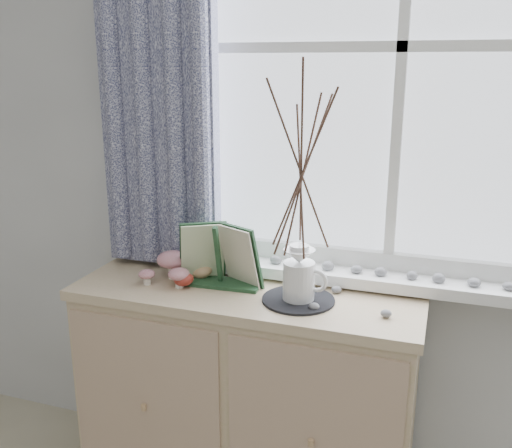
% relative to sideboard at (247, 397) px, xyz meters
% --- Properties ---
extents(sideboard, '(1.20, 0.45, 0.85)m').
position_rel_sideboard_xyz_m(sideboard, '(0.00, 0.00, 0.00)').
color(sideboard, '#CFAD91').
rests_on(sideboard, ground).
extents(botanical_book, '(0.34, 0.15, 0.23)m').
position_rel_sideboard_xyz_m(botanical_book, '(-0.10, -0.02, 0.54)').
color(botanical_book, '#214527').
rests_on(botanical_book, sideboard).
extents(toadstool_cluster, '(0.19, 0.16, 0.10)m').
position_rel_sideboard_xyz_m(toadstool_cluster, '(-0.28, -0.01, 0.48)').
color(toadstool_cluster, white).
rests_on(toadstool_cluster, sideboard).
extents(wooden_eggs, '(0.17, 0.18, 0.07)m').
position_rel_sideboard_xyz_m(wooden_eggs, '(-0.23, 0.01, 0.45)').
color(wooden_eggs, tan).
rests_on(wooden_eggs, sideboard).
extents(songbird_figurine, '(0.12, 0.06, 0.06)m').
position_rel_sideboard_xyz_m(songbird_figurine, '(0.18, 0.02, 0.45)').
color(songbird_figurine, beige).
rests_on(songbird_figurine, sideboard).
extents(crocheted_doily, '(0.24, 0.24, 0.01)m').
position_rel_sideboard_xyz_m(crocheted_doily, '(0.19, -0.04, 0.43)').
color(crocheted_doily, black).
rests_on(crocheted_doily, sideboard).
extents(twig_pitcher, '(0.29, 0.29, 0.78)m').
position_rel_sideboard_xyz_m(twig_pitcher, '(0.19, -0.04, 0.87)').
color(twig_pitcher, white).
rests_on(twig_pitcher, crocheted_doily).
extents(sideboard_pebbles, '(0.25, 0.19, 0.02)m').
position_rel_sideboard_xyz_m(sideboard_pebbles, '(0.35, -0.03, 0.44)').
color(sideboard_pebbles, gray).
rests_on(sideboard_pebbles, sideboard).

